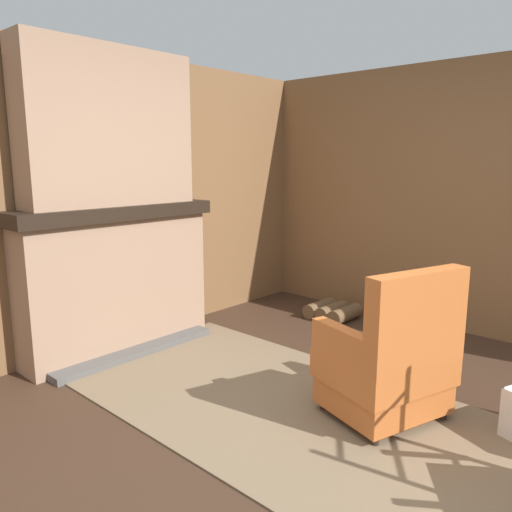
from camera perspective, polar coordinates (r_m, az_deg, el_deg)
ground_plane at (r=3.06m, az=9.65°, el=-20.60°), size 14.00×14.00×0.00m
wood_panel_wall_left at (r=4.42m, az=-17.38°, el=5.82°), size 0.06×5.39×2.48m
wood_panel_wall_back at (r=4.86m, az=26.03°, el=5.73°), size 5.39×0.09×2.48m
fireplace_hearth at (r=4.33m, az=-15.48°, el=-2.59°), size 0.55×1.73×1.23m
chimney_breast at (r=4.24m, az=-16.44°, el=13.88°), size 0.30×1.43×1.23m
area_rug at (r=3.30m, az=6.69°, el=-17.96°), size 3.72×1.63×0.01m
armchair at (r=3.24m, az=15.04°, el=-11.84°), size 0.78×0.85×0.98m
firewood_stack at (r=5.19m, az=8.71°, el=-6.23°), size 0.46×0.42×0.15m
oil_lamp_vase at (r=4.00m, az=-23.27°, el=6.22°), size 0.09×0.09×0.27m
storage_case at (r=4.33m, az=-15.09°, el=6.77°), size 0.13×0.25×0.16m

